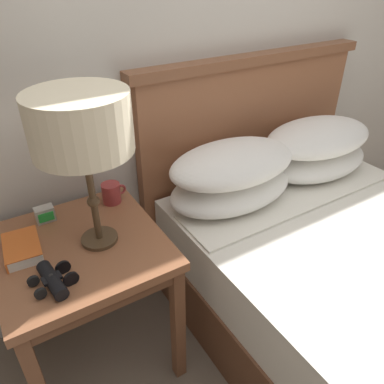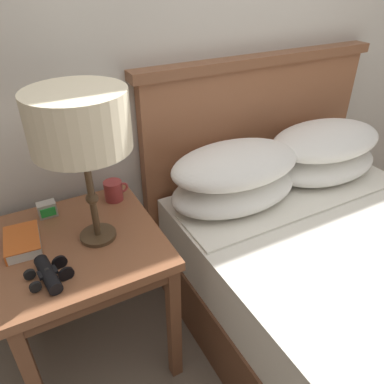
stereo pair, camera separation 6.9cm
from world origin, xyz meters
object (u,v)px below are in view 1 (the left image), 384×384
object	(u,v)px
bed	(372,298)
coffee_mug	(112,193)
binoculars_pair	(53,280)
alarm_clock	(45,214)
table_lamp	(81,126)
nightstand	(82,262)
book_on_nightstand	(22,248)

from	to	relation	value
bed	coffee_mug	size ratio (longest dim) A/B	19.20
binoculars_pair	alarm_clock	bearing A→B (deg)	80.38
table_lamp	bed	bearing A→B (deg)	-31.20
bed	coffee_mug	distance (m)	1.15
nightstand	alarm_clock	bearing A→B (deg)	107.33
alarm_clock	table_lamp	bearing A→B (deg)	-58.26
coffee_mug	bed	bearing A→B (deg)	-44.41
book_on_nightstand	binoculars_pair	distance (m)	0.22
table_lamp	binoculars_pair	distance (m)	0.48
bed	binoculars_pair	distance (m)	1.23
bed	book_on_nightstand	xyz separation A→B (m)	(-1.16, 0.63, 0.33)
bed	book_on_nightstand	size ratio (longest dim) A/B	10.63
binoculars_pair	table_lamp	bearing A→B (deg)	34.68
coffee_mug	alarm_clock	xyz separation A→B (m)	(-0.27, 0.01, -0.01)
nightstand	coffee_mug	distance (m)	0.31
table_lamp	alarm_clock	xyz separation A→B (m)	(-0.14, 0.22, -0.41)
table_lamp	book_on_nightstand	size ratio (longest dim) A/B	2.91
nightstand	binoculars_pair	xyz separation A→B (m)	(-0.12, -0.15, 0.11)
bed	binoculars_pair	bearing A→B (deg)	159.43
alarm_clock	nightstand	bearing A→B (deg)	-72.67
coffee_mug	nightstand	bearing A→B (deg)	-136.60
nightstand	alarm_clock	size ratio (longest dim) A/B	9.04
bed	binoculars_pair	size ratio (longest dim) A/B	12.12
coffee_mug	book_on_nightstand	bearing A→B (deg)	-160.09
bed	binoculars_pair	xyz separation A→B (m)	(-1.11, 0.42, 0.33)
nightstand	binoculars_pair	distance (m)	0.22
table_lamp	coffee_mug	size ratio (longest dim) A/B	5.25
nightstand	coffee_mug	bearing A→B (deg)	43.40
nightstand	book_on_nightstand	xyz separation A→B (m)	(-0.18, 0.06, 0.10)
table_lamp	alarm_clock	world-z (taller)	table_lamp
bed	table_lamp	xyz separation A→B (m)	(-0.91, 0.55, 0.74)
coffee_mug	table_lamp	bearing A→B (deg)	-121.96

